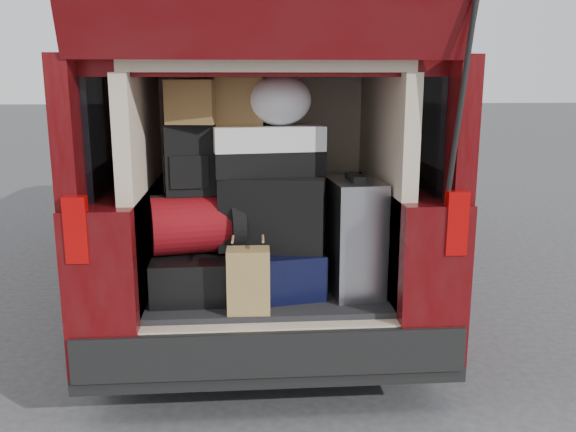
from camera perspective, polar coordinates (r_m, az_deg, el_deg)
The scene contains 14 objects.
ground at distance 3.44m, azimuth -1.80°, elevation -16.34°, with size 80.00×80.00×0.00m, color #37373A.
minivan at distance 4.92m, azimuth -2.84°, elevation 3.80°, with size 1.90×5.35×2.77m.
load_floor at distance 3.57m, azimuth -2.03°, elevation -10.33°, with size 1.24×1.05×0.55m, color black.
black_hardshell at distance 3.32m, azimuth -8.89°, elevation -5.17°, with size 0.40×0.55×0.22m, color black.
navy_hardshell at distance 3.32m, azimuth -1.40°, elevation -4.83°, with size 0.45×0.55×0.24m, color black.
silver_roller at distance 3.25m, azimuth 6.18°, elevation -1.93°, with size 0.25×0.40×0.61m, color silver.
kraft_bag at distance 2.99m, azimuth -3.72°, elevation -6.06°, with size 0.21×0.13×0.32m, color #A4834A.
red_duffel at distance 3.24m, azimuth -8.54°, elevation -0.77°, with size 0.47×0.30×0.30m, color maroon.
black_soft_case at distance 3.23m, azimuth -1.32°, elevation 0.41°, with size 0.54×0.32×0.39m, color black.
backpack at distance 3.22m, azimuth -9.15°, elevation 5.26°, with size 0.26×0.16×0.37m, color black.
twotone_duffel at distance 3.24m, azimuth -1.98°, elevation 6.21°, with size 0.57×0.30×0.26m, color white.
grocery_sack_lower at distance 3.16m, azimuth -8.95°, elevation 10.51°, with size 0.24×0.20×0.22m, color olive.
grocery_sack_upper at distance 3.23m, azimuth -4.69°, elevation 10.63°, with size 0.25×0.20×0.25m, color olive.
plastic_bag_center at distance 3.19m, azimuth -0.81°, elevation 10.80°, with size 0.33×0.31×0.26m, color white.
Camera 1 is at (-0.12, -3.01, 1.67)m, focal length 38.00 mm.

